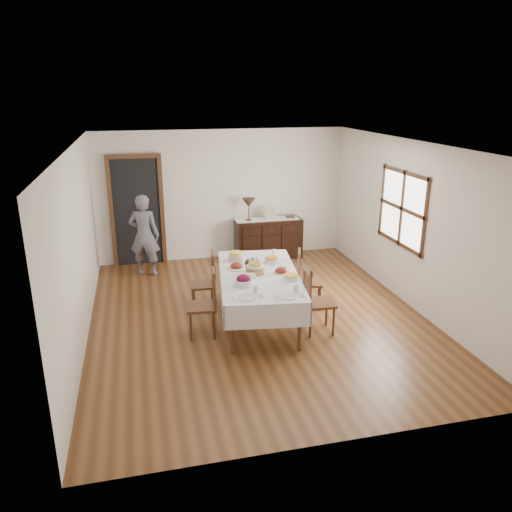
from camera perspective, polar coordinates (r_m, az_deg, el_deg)
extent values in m
plane|color=brown|center=(7.76, 0.17, -6.90)|extent=(6.00, 6.00, 0.00)
cube|color=silver|center=(7.04, 0.19, 12.58)|extent=(5.00, 6.00, 0.02)
cube|color=white|center=(10.15, -3.85, 6.95)|extent=(5.00, 0.02, 2.60)
cube|color=white|center=(4.62, 9.09, -7.78)|extent=(5.00, 0.02, 2.60)
cube|color=white|center=(7.15, -19.67, 0.93)|extent=(0.02, 6.00, 2.60)
cube|color=white|center=(8.23, 17.38, 3.39)|extent=(0.02, 6.00, 2.60)
cube|color=white|center=(8.43, 16.42, 5.23)|extent=(0.02, 1.30, 1.10)
cube|color=#53311C|center=(8.42, 16.34, 5.22)|extent=(0.03, 1.46, 1.26)
cube|color=black|center=(10.03, -13.43, 4.87)|extent=(0.90, 0.06, 2.10)
cube|color=#53311C|center=(10.01, -13.42, 4.85)|extent=(1.04, 0.08, 2.18)
cube|color=silver|center=(7.32, 0.35, -2.16)|extent=(1.39, 2.31, 0.04)
cylinder|color=#53311C|center=(6.58, -2.73, -8.39)|extent=(0.06, 0.06, 0.70)
cylinder|color=#53311C|center=(6.68, 5.03, -8.03)|extent=(0.06, 0.06, 0.70)
cylinder|color=#53311C|center=(8.31, -3.39, -2.51)|extent=(0.06, 0.06, 0.70)
cylinder|color=#53311C|center=(8.38, 2.73, -2.30)|extent=(0.06, 0.06, 0.70)
cube|color=silver|center=(7.34, -3.98, -3.39)|extent=(0.33, 2.21, 0.34)
cube|color=silver|center=(7.45, 4.61, -3.08)|extent=(0.33, 2.21, 0.34)
cube|color=silver|center=(6.37, 1.36, -6.91)|extent=(1.12, 0.18, 0.34)
cube|color=silver|center=(8.40, -0.42, -0.47)|extent=(1.12, 0.18, 0.34)
cube|color=#53311C|center=(7.07, -6.25, -5.77)|extent=(0.45, 0.45, 0.04)
cylinder|color=#53311C|center=(7.31, -7.51, -6.93)|extent=(0.03, 0.03, 0.41)
cylinder|color=#53311C|center=(7.02, -7.50, -8.07)|extent=(0.03, 0.03, 0.41)
cylinder|color=#53311C|center=(7.32, -4.92, -6.82)|extent=(0.03, 0.03, 0.41)
cylinder|color=#53311C|center=(7.02, -4.79, -7.96)|extent=(0.03, 0.03, 0.41)
cylinder|color=#53311C|center=(7.13, -4.88, -3.15)|extent=(0.04, 0.04, 0.54)
cylinder|color=#53311C|center=(6.80, -4.74, -4.23)|extent=(0.04, 0.04, 0.54)
cube|color=#53311C|center=(6.88, -4.86, -1.89)|extent=(0.08, 0.39, 0.08)
cylinder|color=#53311C|center=(7.05, -4.84, -3.56)|extent=(0.02, 0.02, 0.44)
cylinder|color=#53311C|center=(6.97, -4.81, -3.83)|extent=(0.02, 0.02, 0.44)
cylinder|color=#53311C|center=(6.89, -4.77, -4.10)|extent=(0.02, 0.02, 0.44)
cube|color=#53311C|center=(7.88, -6.10, -3.29)|extent=(0.40, 0.40, 0.04)
cylinder|color=#53311C|center=(8.10, -7.25, -4.39)|extent=(0.03, 0.03, 0.39)
cylinder|color=#53311C|center=(7.81, -7.09, -5.27)|extent=(0.03, 0.03, 0.39)
cylinder|color=#53311C|center=(8.12, -5.04, -4.24)|extent=(0.03, 0.03, 0.39)
cylinder|color=#53311C|center=(7.83, -4.80, -5.11)|extent=(0.03, 0.03, 0.39)
cylinder|color=#53311C|center=(7.96, -5.01, -1.05)|extent=(0.04, 0.04, 0.52)
cylinder|color=#53311C|center=(7.65, -4.75, -1.87)|extent=(0.04, 0.04, 0.52)
cube|color=#53311C|center=(7.73, -4.92, 0.09)|extent=(0.05, 0.37, 0.07)
cylinder|color=#53311C|center=(7.89, -4.94, -1.38)|extent=(0.02, 0.02, 0.42)
cylinder|color=#53311C|center=(7.81, -4.88, -1.58)|extent=(0.02, 0.02, 0.42)
cylinder|color=#53311C|center=(7.73, -4.81, -1.79)|extent=(0.02, 0.02, 0.42)
cube|color=#53311C|center=(7.18, 7.25, -5.34)|extent=(0.44, 0.44, 0.04)
cylinder|color=#53311C|center=(7.18, 8.85, -7.47)|extent=(0.04, 0.04, 0.42)
cylinder|color=#53311C|center=(7.46, 8.06, -6.36)|extent=(0.04, 0.04, 0.42)
cylinder|color=#53311C|center=(7.09, 6.24, -7.70)|extent=(0.04, 0.04, 0.42)
cylinder|color=#53311C|center=(7.38, 5.55, -6.57)|extent=(0.04, 0.04, 0.42)
cylinder|color=#53311C|center=(6.86, 6.25, -3.94)|extent=(0.04, 0.04, 0.55)
cylinder|color=#53311C|center=(7.18, 5.51, -2.88)|extent=(0.04, 0.04, 0.55)
cube|color=#53311C|center=(6.94, 5.93, -1.58)|extent=(0.07, 0.40, 0.08)
cylinder|color=#53311C|center=(6.95, 6.05, -3.82)|extent=(0.02, 0.02, 0.45)
cylinder|color=#53311C|center=(7.03, 5.86, -3.55)|extent=(0.02, 0.02, 0.45)
cylinder|color=#53311C|center=(7.11, 5.68, -3.28)|extent=(0.02, 0.02, 0.45)
cube|color=#53311C|center=(7.97, 6.17, -3.00)|extent=(0.49, 0.49, 0.04)
cylinder|color=#53311C|center=(7.92, 7.31, -4.92)|extent=(0.03, 0.03, 0.40)
cylinder|color=#53311C|center=(8.21, 7.18, -4.04)|extent=(0.03, 0.03, 0.40)
cylinder|color=#53311C|center=(7.90, 5.01, -4.88)|extent=(0.03, 0.03, 0.40)
cylinder|color=#53311C|center=(8.19, 4.96, -4.00)|extent=(0.03, 0.03, 0.40)
cylinder|color=#53311C|center=(7.72, 4.97, -1.63)|extent=(0.04, 0.04, 0.52)
cylinder|color=#53311C|center=(8.03, 4.92, -0.80)|extent=(0.04, 0.04, 0.52)
cube|color=#53311C|center=(7.80, 4.99, 0.34)|extent=(0.14, 0.37, 0.07)
cylinder|color=#53311C|center=(7.80, 4.96, -1.54)|extent=(0.02, 0.02, 0.43)
cylinder|color=#53311C|center=(7.88, 4.94, -1.34)|extent=(0.02, 0.02, 0.43)
cylinder|color=#53311C|center=(7.96, 4.93, -1.13)|extent=(0.02, 0.02, 0.43)
cube|color=black|center=(10.29, 1.42, 2.01)|extent=(1.36, 0.45, 0.81)
cube|color=black|center=(9.90, -0.50, 2.83)|extent=(0.38, 0.02, 0.16)
sphere|color=brown|center=(9.88, -0.47, 2.80)|extent=(0.03, 0.03, 0.03)
cube|color=black|center=(10.00, 1.78, 2.97)|extent=(0.38, 0.02, 0.16)
sphere|color=brown|center=(9.98, 1.81, 2.94)|extent=(0.03, 0.03, 0.03)
cube|color=black|center=(10.11, 4.01, 3.11)|extent=(0.38, 0.02, 0.16)
sphere|color=brown|center=(10.09, 4.04, 3.08)|extent=(0.03, 0.03, 0.03)
imported|color=slate|center=(9.44, -12.68, 2.63)|extent=(0.59, 0.46, 1.64)
cylinder|color=olive|center=(7.30, -0.09, -1.60)|extent=(0.28, 0.28, 0.10)
cylinder|color=white|center=(7.28, -0.09, -1.14)|extent=(0.25, 0.25, 0.02)
sphere|color=gold|center=(7.29, 0.44, -0.88)|extent=(0.08, 0.08, 0.08)
sphere|color=gold|center=(7.33, 0.14, -0.75)|extent=(0.08, 0.08, 0.08)
sphere|color=gold|center=(7.33, -0.33, -0.76)|extent=(0.08, 0.08, 0.08)
sphere|color=gold|center=(7.29, -0.62, -0.88)|extent=(0.08, 0.08, 0.08)
sphere|color=gold|center=(7.23, -0.52, -1.03)|extent=(0.08, 0.08, 0.08)
sphere|color=gold|center=(7.21, -0.09, -1.10)|extent=(0.08, 0.08, 0.08)
sphere|color=gold|center=(7.23, 0.34, -1.03)|extent=(0.08, 0.08, 0.08)
cylinder|color=black|center=(7.70, -0.40, -0.74)|extent=(0.24, 0.24, 0.05)
ellipsoid|color=pink|center=(7.70, 0.06, -0.36)|extent=(0.05, 0.05, 0.06)
ellipsoid|color=#7FC4FD|center=(7.75, -0.36, -0.24)|extent=(0.05, 0.05, 0.06)
ellipsoid|color=#76D175|center=(7.71, -0.85, -0.34)|extent=(0.05, 0.05, 0.06)
ellipsoid|color=gold|center=(7.64, -0.72, -0.52)|extent=(0.05, 0.05, 0.06)
ellipsoid|color=#C597EF|center=(7.64, -0.15, -0.53)|extent=(0.05, 0.05, 0.06)
cylinder|color=silver|center=(7.51, -2.26, -1.38)|extent=(0.30, 0.30, 0.02)
ellipsoid|color=maroon|center=(7.50, -2.26, -1.16)|extent=(0.19, 0.16, 0.11)
cylinder|color=silver|center=(7.33, 2.91, -1.91)|extent=(0.27, 0.27, 0.01)
ellipsoid|color=maroon|center=(7.32, 2.91, -1.69)|extent=(0.19, 0.16, 0.11)
cylinder|color=silver|center=(6.87, -1.43, -3.05)|extent=(0.25, 0.25, 0.08)
ellipsoid|color=#5C072C|center=(6.85, -1.43, -2.58)|extent=(0.20, 0.17, 0.11)
cylinder|color=silver|center=(7.75, 1.81, -0.55)|extent=(0.22, 0.22, 0.07)
cylinder|color=orange|center=(7.74, 1.81, -0.21)|extent=(0.18, 0.18, 0.03)
cylinder|color=tan|center=(7.85, -2.30, -0.16)|extent=(0.23, 0.23, 0.10)
cylinder|color=yellow|center=(7.83, -2.31, 0.34)|extent=(0.20, 0.20, 0.04)
cylinder|color=silver|center=(7.09, 4.04, -2.51)|extent=(0.22, 0.22, 0.05)
cylinder|color=gold|center=(7.07, 4.05, -2.22)|extent=(0.20, 0.20, 0.02)
cube|color=silver|center=(7.12, -0.66, -2.31)|extent=(0.15, 0.11, 0.07)
cylinder|color=silver|center=(6.48, -1.06, -4.76)|extent=(0.25, 0.25, 0.01)
cube|color=white|center=(6.45, -2.54, -4.92)|extent=(0.10, 0.13, 0.01)
cube|color=#B6B6BA|center=(6.44, -2.54, -4.87)|extent=(0.04, 0.16, 0.01)
cube|color=#B6B6BA|center=(6.51, 0.32, -4.65)|extent=(0.04, 0.18, 0.01)
cube|color=#B6B6BA|center=(6.52, 0.67, -4.62)|extent=(0.04, 0.14, 0.01)
cylinder|color=silver|center=(6.62, -0.07, -3.79)|extent=(0.07, 0.07, 0.10)
cylinder|color=silver|center=(6.52, 3.71, -4.63)|extent=(0.25, 0.25, 0.01)
cube|color=white|center=(6.48, 2.27, -4.79)|extent=(0.10, 0.13, 0.01)
cube|color=#B6B6BA|center=(6.47, 2.27, -4.75)|extent=(0.04, 0.16, 0.01)
cube|color=#B6B6BA|center=(6.57, 5.05, -4.51)|extent=(0.04, 0.18, 0.01)
cube|color=#B6B6BA|center=(6.58, 5.38, -4.48)|extent=(0.04, 0.14, 0.01)
cylinder|color=silver|center=(6.68, 4.58, -3.66)|extent=(0.07, 0.07, 0.10)
cylinder|color=silver|center=(7.97, -1.77, 0.08)|extent=(0.06, 0.06, 0.09)
cylinder|color=silver|center=(8.06, 2.05, 0.36)|extent=(0.07, 0.07, 0.11)
cube|color=white|center=(10.18, 1.24, 4.24)|extent=(1.30, 0.35, 0.01)
cylinder|color=brown|center=(10.06, -0.83, 4.12)|extent=(0.12, 0.12, 0.03)
cylinder|color=brown|center=(10.02, -0.84, 4.90)|extent=(0.02, 0.02, 0.25)
cone|color=#452E21|center=(9.97, -0.84, 6.10)|extent=(0.26, 0.26, 0.18)
cube|color=tan|center=(10.12, 1.59, 4.93)|extent=(0.22, 0.08, 0.28)
cylinder|color=#53311C|center=(10.32, 3.95, 4.54)|extent=(0.20, 0.20, 0.06)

